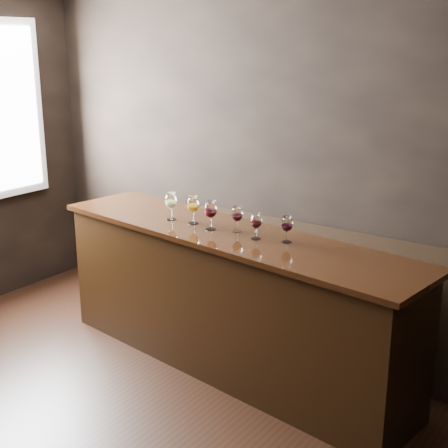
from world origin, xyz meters
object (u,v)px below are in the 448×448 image
Objects in this scene: glass_red_a at (211,210)px; glass_red_b at (237,214)px; glass_red_c at (256,221)px; glass_amber at (193,205)px; back_bar_shelf at (329,295)px; glass_white at (171,201)px; bar_counter at (229,303)px; glass_red_d at (287,224)px.

glass_red_b is (0.18, 0.06, -0.02)m from glass_red_a.
glass_amber is at bearing 175.50° from glass_red_c.
glass_white is (-1.04, -0.61, 0.71)m from back_bar_shelf.
glass_red_a is 1.16× the size of glass_red_c.
bar_counter is 0.71m from glass_red_c.
glass_red_c is at bearing -4.50° from glass_amber.
bar_counter is 15.74× the size of glass_red_c.
glass_amber reaches higher than bar_counter.
glass_red_a is at bearing -13.01° from glass_amber.
glass_red_b is (0.04, 0.04, 0.67)m from bar_counter.
glass_red_d is (0.59, 0.06, -0.02)m from glass_red_a.
back_bar_shelf is at bearing 45.21° from glass_red_a.
glass_red_c is at bearing 0.51° from bar_counter.
bar_counter is 15.43× the size of glass_red_b.
glass_red_a reaches higher than glass_red_c.
back_bar_shelf is 0.91m from glass_red_d.
glass_red_a is 1.13× the size of glass_red_b.
back_bar_shelf is at bearing 51.86° from glass_red_b.
glass_red_a is 0.20m from glass_red_b.
bar_counter is 0.67m from glass_red_b.
glass_red_b is 1.02× the size of glass_red_c.
glass_amber is (-0.34, 0.02, 0.68)m from bar_counter.
glass_red_c and glass_red_d have the same top height.
glass_amber is (0.20, 0.01, -0.00)m from glass_white.
glass_white is (-0.54, 0.00, 0.69)m from bar_counter.
glass_white is at bearing -176.80° from glass_red_b.
glass_red_d is (0.45, 0.03, 0.67)m from bar_counter.
glass_red_b reaches higher than glass_red_c.
glass_amber is at bearing -176.18° from bar_counter.
glass_amber reaches higher than glass_red_d.
glass_white reaches higher than glass_amber.
glass_red_c is 0.21m from glass_red_d.
glass_amber reaches higher than glass_red_b.
back_bar_shelf is 1.40m from glass_white.
glass_red_b is (-0.46, -0.58, 0.70)m from back_bar_shelf.
glass_red_d is at bearing 5.77° from glass_red_a.
glass_amber is at bearing -144.38° from back_bar_shelf.
glass_red_d is (-0.05, -0.59, 0.70)m from back_bar_shelf.
glass_amber reaches higher than back_bar_shelf.
glass_red_d is at bearing 11.10° from bar_counter.
back_bar_shelf is (0.50, 0.62, -0.03)m from bar_counter.
glass_red_b is at bearing 3.20° from glass_white.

